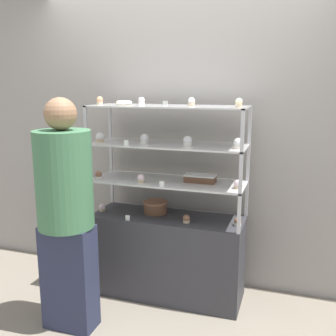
{
  "coord_description": "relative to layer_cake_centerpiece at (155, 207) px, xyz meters",
  "views": [
    {
      "loc": [
        0.96,
        -2.91,
        1.74
      ],
      "look_at": [
        0.0,
        0.0,
        1.09
      ],
      "focal_mm": 42.0,
      "sensor_mm": 36.0,
      "label": 1
    }
  ],
  "objects": [
    {
      "name": "cupcake_5",
      "position": [
        0.69,
        -0.12,
        0.28
      ],
      "size": [
        0.06,
        0.06,
        0.07
      ],
      "color": "#CCB28C",
      "rests_on": "display_riser_lower"
    },
    {
      "name": "back_wall",
      "position": [
        0.13,
        0.32,
        0.56
      ],
      "size": [
        8.0,
        0.05,
        2.6
      ],
      "color": "gray",
      "rests_on": "ground_plane"
    },
    {
      "name": "price_tag_2",
      "position": [
        -0.14,
        -0.25,
        0.57
      ],
      "size": [
        0.04,
        0.0,
        0.04
      ],
      "color": "white",
      "rests_on": "display_riser_middle"
    },
    {
      "name": "cupcake_11",
      "position": [
        -0.06,
        -0.12,
        0.88
      ],
      "size": [
        0.05,
        0.05,
        0.07
      ],
      "color": "white",
      "rests_on": "display_riser_upper"
    },
    {
      "name": "cupcake_6",
      "position": [
        -0.43,
        -0.12,
        0.58
      ],
      "size": [
        0.07,
        0.07,
        0.08
      ],
      "color": "#CCB28C",
      "rests_on": "display_riser_middle"
    },
    {
      "name": "price_tag_1",
      "position": [
        0.14,
        -0.25,
        0.27
      ],
      "size": [
        0.04,
        0.0,
        0.04
      ],
      "color": "white",
      "rests_on": "display_riser_lower"
    },
    {
      "name": "cupcake_1",
      "position": [
        0.31,
        -0.15,
        -0.02
      ],
      "size": [
        0.05,
        0.05,
        0.07
      ],
      "color": "#CCB28C",
      "rests_on": "display_base"
    },
    {
      "name": "price_tag_3",
      "position": [
        0.17,
        -0.25,
        0.87
      ],
      "size": [
        0.04,
        0.0,
        0.04
      ],
      "color": "white",
      "rests_on": "display_riser_upper"
    },
    {
      "name": "cupcake_10",
      "position": [
        -0.44,
        -0.09,
        0.88
      ],
      "size": [
        0.05,
        0.05,
        0.07
      ],
      "color": "#CCB28C",
      "rests_on": "display_riser_upper"
    },
    {
      "name": "display_riser_lower",
      "position": [
        0.13,
        -0.05,
        0.23
      ],
      "size": [
        1.23,
        0.44,
        0.3
      ],
      "color": "#B7B7BC",
      "rests_on": "display_base"
    },
    {
      "name": "sheet_cake_frosted",
      "position": [
        0.38,
        -0.01,
        0.28
      ],
      "size": [
        0.25,
        0.12,
        0.06
      ],
      "color": "brown",
      "rests_on": "display_riser_lower"
    },
    {
      "name": "cupcake_12",
      "position": [
        0.32,
        -0.09,
        0.88
      ],
      "size": [
        0.05,
        0.05,
        0.07
      ],
      "color": "#CCB28C",
      "rests_on": "display_riser_upper"
    },
    {
      "name": "cupcake_9",
      "position": [
        0.68,
        -0.11,
        0.58
      ],
      "size": [
        0.07,
        0.07,
        0.08
      ],
      "color": "beige",
      "rests_on": "display_riser_middle"
    },
    {
      "name": "cupcake_4",
      "position": [
        -0.06,
        -0.17,
        0.28
      ],
      "size": [
        0.06,
        0.06,
        0.07
      ],
      "color": "#CCB28C",
      "rests_on": "display_riser_lower"
    },
    {
      "name": "cupcake_8",
      "position": [
        0.31,
        -0.11,
        0.58
      ],
      "size": [
        0.07,
        0.07,
        0.08
      ],
      "color": "white",
      "rests_on": "display_riser_middle"
    },
    {
      "name": "display_riser_upper",
      "position": [
        0.13,
        -0.05,
        0.83
      ],
      "size": [
        1.23,
        0.44,
        0.3
      ],
      "color": "#B7B7BC",
      "rests_on": "display_riser_middle"
    },
    {
      "name": "cupcake_2",
      "position": [
        0.7,
        -0.09,
        -0.02
      ],
      "size": [
        0.05,
        0.05,
        0.07
      ],
      "color": "beige",
      "rests_on": "display_base"
    },
    {
      "name": "display_riser_middle",
      "position": [
        0.13,
        -0.05,
        0.53
      ],
      "size": [
        1.23,
        0.44,
        0.3
      ],
      "color": "#B7B7BC",
      "rests_on": "display_riser_lower"
    },
    {
      "name": "price_tag_0",
      "position": [
        -0.14,
        -0.25,
        -0.03
      ],
      "size": [
        0.04,
        0.0,
        0.04
      ],
      "color": "white",
      "rests_on": "display_base"
    },
    {
      "name": "cupcake_13",
      "position": [
        0.69,
        -0.15,
        0.88
      ],
      "size": [
        0.05,
        0.05,
        0.07
      ],
      "color": "#CCB28C",
      "rests_on": "display_riser_upper"
    },
    {
      "name": "donut_glazed",
      "position": [
        -0.24,
        -0.06,
        0.86
      ],
      "size": [
        0.13,
        0.13,
        0.03
      ],
      "color": "#EFE5CC",
      "rests_on": "display_riser_upper"
    },
    {
      "name": "cupcake_0",
      "position": [
        -0.45,
        -0.1,
        -0.02
      ],
      "size": [
        0.05,
        0.05,
        0.07
      ],
      "color": "#CCB28C",
      "rests_on": "display_base"
    },
    {
      "name": "cupcake_3",
      "position": [
        -0.43,
        -0.17,
        0.28
      ],
      "size": [
        0.06,
        0.06,
        0.07
      ],
      "color": "white",
      "rests_on": "display_riser_lower"
    },
    {
      "name": "layer_cake_centerpiece",
      "position": [
        0.0,
        0.0,
        0.0
      ],
      "size": [
        0.2,
        0.2,
        0.1
      ],
      "color": "brown",
      "rests_on": "display_base"
    },
    {
      "name": "cupcake_7",
      "position": [
        -0.05,
        -0.09,
        0.58
      ],
      "size": [
        0.07,
        0.07,
        0.08
      ],
      "color": "white",
      "rests_on": "display_riser_middle"
    },
    {
      "name": "display_base",
      "position": [
        0.13,
        -0.05,
        -0.4
      ],
      "size": [
        1.23,
        0.44,
        0.69
      ],
      "color": "#333338",
      "rests_on": "ground_plane"
    },
    {
      "name": "customer_figure",
      "position": [
        -0.4,
        -0.7,
        0.15
      ],
      "size": [
        0.39,
        0.39,
        1.67
      ],
      "color": "#282D47",
      "rests_on": "ground_plane"
    },
    {
      "name": "ground_plane",
      "position": [
        0.13,
        -0.05,
        -0.74
      ],
      "size": [
        20.0,
        20.0,
        0.0
      ],
      "primitive_type": "plane",
      "color": "gray"
    }
  ]
}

